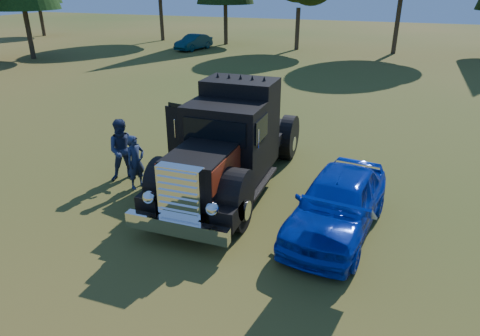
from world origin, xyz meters
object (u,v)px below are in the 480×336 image
(hotrod_coupe, at_px, (337,203))
(distant_teal_car, at_px, (194,42))
(spectator_far, at_px, (124,150))
(spectator_near, at_px, (136,162))
(diamond_t_truck, at_px, (230,146))

(hotrod_coupe, xyz_separation_m, distant_teal_car, (-15.84, 25.33, -0.11))
(spectator_far, distance_m, distant_teal_car, 26.30)
(spectator_far, bearing_deg, hotrod_coupe, -41.04)
(spectator_near, height_order, spectator_far, spectator_far)
(hotrod_coupe, relative_size, spectator_near, 2.87)
(spectator_near, relative_size, distant_teal_car, 0.41)
(distant_teal_car, bearing_deg, spectator_far, -57.31)
(spectator_far, xyz_separation_m, distant_teal_car, (-9.44, 24.55, -0.31))
(diamond_t_truck, bearing_deg, spectator_far, -169.72)
(diamond_t_truck, relative_size, spectator_far, 3.77)
(distant_teal_car, bearing_deg, hotrod_coupe, -46.32)
(spectator_near, bearing_deg, hotrod_coupe, -73.37)
(hotrod_coupe, height_order, spectator_far, spectator_far)
(spectator_near, bearing_deg, spectator_far, 82.20)
(diamond_t_truck, relative_size, distant_teal_car, 1.85)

